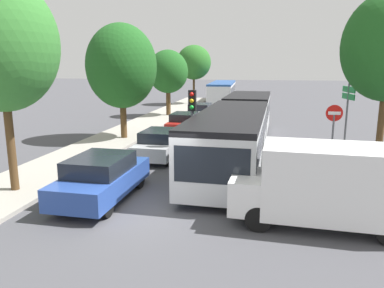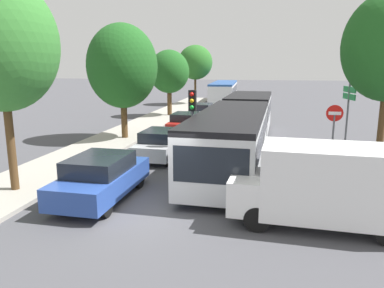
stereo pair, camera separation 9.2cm
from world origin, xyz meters
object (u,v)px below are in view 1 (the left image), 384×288
Objects in this scene: traffic_light at (192,111)px; no_entry_sign at (333,127)px; tree_left_near at (0,44)px; queued_car_blue at (102,177)px; queued_car_white at (200,112)px; queued_car_red at (184,123)px; direction_sign_post at (348,105)px; city_bus_rear at (222,91)px; articulated_bus at (240,124)px; tree_left_mid at (122,68)px; queued_car_silver at (161,144)px; white_van at (329,184)px; tree_left_distant at (194,63)px; tree_left_far at (168,72)px.

traffic_light is 6.07m from no_entry_sign.
tree_left_near is (-11.47, -5.42, 3.26)m from no_entry_sign.
queued_car_blue is at bearing 0.52° from tree_left_near.
queued_car_blue is 1.09× the size of queued_car_white.
queued_car_red is 10.42m from direction_sign_post.
city_bus_rear is 28.08m from traffic_light.
tree_left_mid is (-7.09, 1.92, 2.77)m from articulated_bus.
direction_sign_post reaches higher than no_entry_sign.
queued_car_silver is 1.13× the size of direction_sign_post.
queued_car_silver is at bearing -41.57° from white_van.
no_entry_sign reaches higher than articulated_bus.
white_van reaches higher than queued_car_red.
queued_car_blue reaches higher than queued_car_red.
tree_left_near reaches higher than queued_car_red.
city_bus_rear is at bearing 83.94° from tree_left_near.
tree_left_near is at bearing -90.88° from tree_left_distant.
queued_car_red is at bearing -80.85° from tree_left_distant.
queued_car_silver is 1.44× the size of no_entry_sign.
city_bus_rear reaches higher than white_van.
tree_left_mid reaches higher than no_entry_sign.
direction_sign_post is at bearing 159.12° from no_entry_sign.
tree_left_mid is at bearing -19.22° from direction_sign_post.
articulated_bus is at bearing -60.27° from queued_car_silver.
no_entry_sign is (8.13, -7.30, 1.19)m from queued_car_red.
queued_car_silver is at bearing -93.64° from no_entry_sign.
tree_left_near reaches higher than tree_left_mid.
no_entry_sign is at bearing -147.08° from queued_car_white.
queued_car_red is 1.15× the size of traffic_light.
articulated_bus reaches higher than queued_car_red.
direction_sign_post reaches higher than queued_car_blue.
no_entry_sign reaches higher than queued_car_white.
queued_car_silver is (0.36, 5.89, -0.06)m from queued_car_blue.
articulated_bus is 4.25m from queued_car_silver.
no_entry_sign is at bearing -21.51° from tree_left_mid.
white_van is at bearing -64.10° from tree_left_far.
tree_left_distant is (-5.00, 25.80, 2.09)m from traffic_light.
tree_left_mid is at bearing -111.51° from no_entry_sign.
tree_left_distant is at bearing -168.90° from traffic_light.
city_bus_rear is 2.59× the size of queued_car_blue.
white_van is at bearing 42.53° from traffic_light.
traffic_light is 1.21× the size of no_entry_sign.
city_bus_rear is 34.16m from white_van.
direction_sign_post is (9.03, -24.59, 1.14)m from city_bus_rear.
tree_left_distant is at bearing -156.37° from no_entry_sign.
queued_car_white is at bearing -148.17° from no_entry_sign.
direction_sign_post is (7.05, 3.40, 0.05)m from traffic_light.
queued_car_white is 13.06m from tree_left_distant.
white_van is at bearing 65.46° from direction_sign_post.
tree_left_distant is (-2.87, 17.83, 3.90)m from queued_car_red.
queued_car_silver is 15.16m from tree_left_far.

